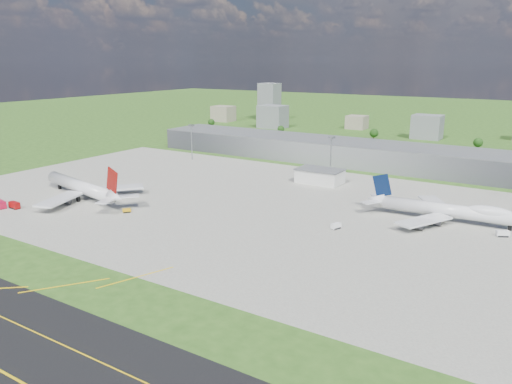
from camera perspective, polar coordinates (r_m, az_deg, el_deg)
The scene contains 22 objects.
ground at distance 348.80m, azimuth 9.30°, elevation 2.91°, with size 1400.00×1400.00×0.00m, color #2D531A.
apron at distance 248.90m, azimuth 1.38°, elevation -1.73°, with size 360.00×190.00×0.08m, color gray.
terminal at distance 361.00m, azimuth 10.29°, elevation 4.48°, with size 300.00×42.00×15.00m, color gray.
ops_building at distance 299.30m, azimuth 7.30°, elevation 1.79°, with size 26.00×16.00×8.00m, color silver.
mast_west at distance 367.53m, azimuth -7.39°, elevation 6.39°, with size 3.50×2.00×25.90m.
mast_center at distance 310.00m, azimuth 8.57°, elevation 4.78°, with size 3.50×2.00×25.90m.
airliner_red_twin at distance 278.17m, azimuth -19.16°, elevation 0.43°, with size 77.75×59.75×21.48m.
airliner_blue_quad at distance 241.41m, azimuth 21.36°, elevation -2.01°, with size 73.37×57.46×19.15m.
fire_truck at distance 277.41m, azimuth -27.21°, elevation -1.28°, with size 8.89×4.78×3.72m.
crash_tender at distance 273.27m, azimuth -25.89°, elevation -1.39°, with size 6.53×3.28×3.31m.
tug_yellow at distance 247.60m, azimuth -14.56°, elevation -2.09°, with size 4.12×4.41×1.90m.
van_white_near at distance 219.65m, azimuth 9.13°, elevation -3.89°, with size 3.69×5.27×2.48m.
van_white_far at distance 231.52m, azimuth 26.34°, elevation -4.30°, with size 5.51×4.38×2.57m.
bldg_far_w at distance 602.46m, azimuth -3.76°, elevation 8.93°, with size 24.00×20.00×18.00m, color gray.
bldg_w at distance 541.90m, azimuth 1.92°, elevation 8.61°, with size 28.00×22.00×24.00m, color slate.
bldg_cw at distance 543.98m, azimuth 11.45°, elevation 7.82°, with size 20.00×18.00×14.00m, color gray.
bldg_c at distance 491.60m, azimuth 18.97°, elevation 7.05°, with size 26.00×20.00×22.00m, color slate.
bldg_tall_w at distance 612.64m, azimuth 1.53°, elevation 10.28°, with size 22.00×20.00×44.00m, color slate.
tree_far_w at distance 551.16m, azimuth -5.13°, elevation 7.95°, with size 7.20×7.20×8.80m.
tree_w at distance 497.80m, azimuth 2.86°, elevation 7.21°, with size 6.75×6.75×8.25m.
tree_c at distance 474.67m, azimuth 13.33°, elevation 6.57°, with size 8.10×8.10×9.90m.
tree_e at distance 449.04m, azimuth 24.04°, elevation 5.19°, with size 7.65×7.65×9.35m.
Camera 1 is at (132.18, -164.83, 71.25)m, focal length 35.00 mm.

